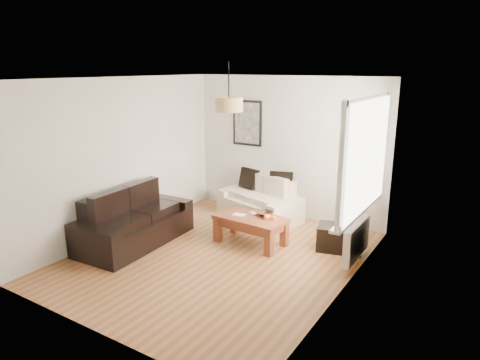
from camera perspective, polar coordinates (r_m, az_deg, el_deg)
The scene contains 21 objects.
floor at distance 6.55m, azimuth -2.84°, elevation -10.07°, with size 4.50×4.50×0.00m, color brown.
ceiling at distance 5.94m, azimuth -3.16°, elevation 13.30°, with size 3.80×4.50×0.00m, color white, non-canonical shape.
wall_back at distance 8.02m, azimuth 6.30°, elevation 4.30°, with size 3.80×0.04×2.60m, color silver, non-canonical shape.
wall_front at distance 4.54m, azimuth -19.56°, elevation -4.78°, with size 3.80×0.04×2.60m, color silver, non-canonical shape.
wall_left at distance 7.35m, azimuth -15.22°, elevation 2.89°, with size 0.04×4.50×2.60m, color silver, non-canonical shape.
wall_right at distance 5.29m, azimuth 14.11°, elevation -1.61°, with size 0.04×4.50×2.60m, color silver, non-canonical shape.
window_bay at distance 5.98m, azimuth 16.35°, elevation 3.07°, with size 0.14×1.90×1.60m, color white, non-canonical shape.
radiator at distance 6.34m, azimuth 15.20°, elevation -7.73°, with size 0.10×0.90×0.52m, color white.
poster at distance 8.33m, azimuth 0.98°, elevation 7.57°, with size 0.62×0.04×0.87m, color black, non-canonical shape.
pendant_shade at distance 6.21m, azimuth -1.49°, elevation 9.97°, with size 0.40×0.40×0.20m, color tan.
loveseat_cream at distance 7.98m, azimuth 2.62°, elevation -2.53°, with size 1.51×0.83×0.75m, color beige, non-canonical shape.
sofa_leather at distance 7.07m, azimuth -13.80°, elevation -4.97°, with size 1.91×0.93×0.83m, color black, non-canonical shape.
coffee_table at distance 6.90m, azimuth 1.42°, elevation -6.65°, with size 1.11×0.61×0.46m, color brown, non-canonical shape.
ottoman at distance 6.86m, azimuth 13.10°, elevation -7.54°, with size 0.67×0.43×0.38m, color black.
cushion_left at distance 8.21m, azimuth 1.18°, elevation 0.21°, with size 0.39×0.12×0.39m, color black.
cushion_right at distance 7.89m, azimuth 5.46°, elevation -0.37°, with size 0.42×0.13×0.42m, color black.
fruit_bowl at distance 6.87m, azimuth 3.28°, elevation -4.47°, with size 0.25×0.25×0.06m, color black.
orange_a at distance 6.71m, azimuth 3.51°, elevation -4.89°, with size 0.09×0.09×0.09m, color #FF5E15.
orange_b at distance 6.68m, azimuth 4.50°, elevation -5.01°, with size 0.06×0.06×0.06m, color orange.
orange_c at distance 6.73m, azimuth 3.79°, elevation -4.83°, with size 0.07×0.07×0.07m, color #EA5413.
papers at distance 6.90m, azimuth -0.14°, elevation -4.62°, with size 0.19×0.13×0.01m, color silver.
Camera 1 is at (3.43, -4.85, 2.76)m, focal length 32.18 mm.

